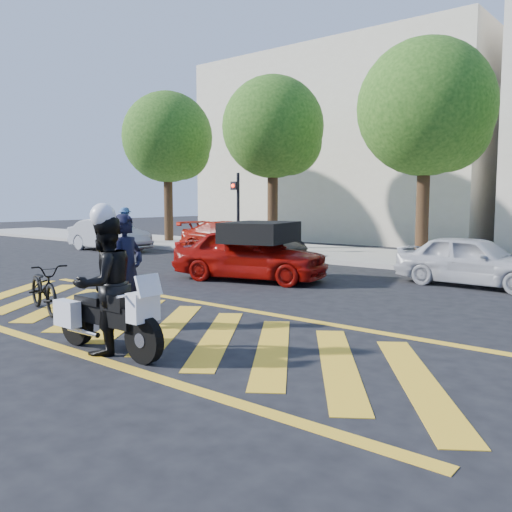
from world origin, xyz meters
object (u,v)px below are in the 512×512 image
Objects in this scene: police_motorcycle at (106,317)px; parked_left at (234,239)px; parked_mid_left at (253,242)px; parked_mid_right at (473,261)px; red_convertible at (250,254)px; bicycle at (44,287)px; officer_moto at (105,285)px; officer_bike at (127,271)px; parked_far_left at (109,235)px.

police_motorcycle is 12.99m from parked_left.
parked_mid_left is 1.15× the size of parked_mid_right.
red_convertible is 5.34m from parked_mid_left.
red_convertible is at bearing 112.65° from police_motorcycle.
bicycle is at bearing -158.70° from parked_left.
officer_moto is at bearing -145.15° from parked_mid_left.
bicycle is (-2.24, -0.27, -0.48)m from officer_bike.
parked_mid_right is (15.13, 0.00, -0.03)m from parked_far_left.
police_motorcycle is 0.58× the size of parked_mid_right.
parked_left reaches higher than bicycle.
officer_moto is (-0.01, 0.00, 0.46)m from police_motorcycle.
police_motorcycle is 9.65m from parked_mid_right.
red_convertible is 5.97m from parked_left.
officer_bike is 2.30m from bicycle.
parked_mid_left is 8.44m from parked_mid_right.
officer_moto reaches higher than red_convertible.
police_motorcycle reaches higher than bicycle.
parked_mid_left is (-3.34, 4.17, -0.11)m from red_convertible.
red_convertible is 5.70m from parked_mid_right.
officer_moto is 0.45× the size of parked_mid_left.
parked_mid_right is (4.98, 2.77, -0.07)m from red_convertible.
parked_mid_left is at bearing 32.76° from bicycle.
parked_left is 9.37m from parked_mid_right.
officer_bike is at bearing -147.64° from parked_left.
officer_bike reaches higher than police_motorcycle.
parked_left is at bearing -147.40° from officer_moto.
officer_bike is 8.81m from parked_mid_right.
parked_mid_right reaches higher than parked_mid_left.
parked_mid_left is at bearing -90.03° from parked_left.
police_motorcycle is 0.53× the size of parked_far_left.
parked_mid_right is (2.08, 9.42, 0.12)m from police_motorcycle.
parked_far_left reaches higher than police_motorcycle.
officer_bike is 0.98× the size of officer_moto.
police_motorcycle is 16.09m from parked_far_left.
parked_mid_left is at bearing 23.73° from red_convertible.
officer_bike is 0.51× the size of parked_mid_right.
parked_left is 1.08× the size of parked_mid_left.
police_motorcycle is 0.52× the size of red_convertible.
bicycle is 5.74m from red_convertible.
red_convertible is 0.97× the size of parked_mid_left.
bicycle is at bearing 83.79° from officer_bike.
officer_bike is at bearing -176.55° from red_convertible.
red_convertible is (-1.82, 5.45, -0.25)m from officer_bike.
bicycle is at bearing -106.68° from officer_moto.
officer_bike reaches higher than parked_mid_left.
police_motorcycle is (3.32, -0.93, 0.04)m from bicycle.
parked_mid_right is (5.40, 8.48, 0.16)m from bicycle.
red_convertible is at bearing -136.37° from parked_mid_left.
police_motorcycle is at bearing -145.09° from parked_mid_left.
parked_left reaches higher than police_motorcycle.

